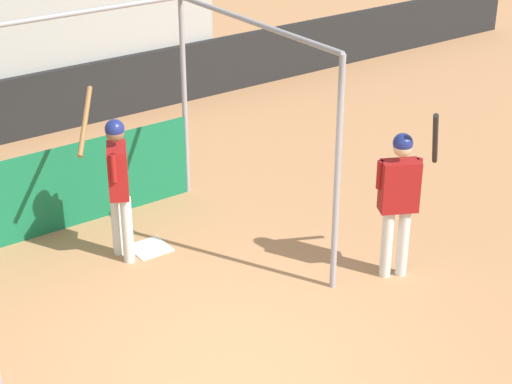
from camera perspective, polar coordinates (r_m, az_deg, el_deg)
The scene contains 5 objects.
ground_plane at distance 8.50m, azimuth -1.53°, elevation -11.72°, with size 60.00×60.00×0.00m, color #A8754C.
batting_cage at distance 10.25m, azimuth -12.30°, elevation 2.01°, with size 3.93×3.17×2.74m.
home_plate at distance 10.55m, azimuth -7.09°, elevation -3.73°, with size 0.44×0.44×0.02m.
player_batter at distance 9.94m, azimuth -9.23°, elevation 1.06°, with size 0.64×0.98×1.96m.
player_waiting at distance 9.58m, azimuth 9.57°, elevation 0.00°, with size 0.79×0.56×2.06m.
Camera 1 is at (-3.78, -5.58, 5.17)m, focal length 60.00 mm.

